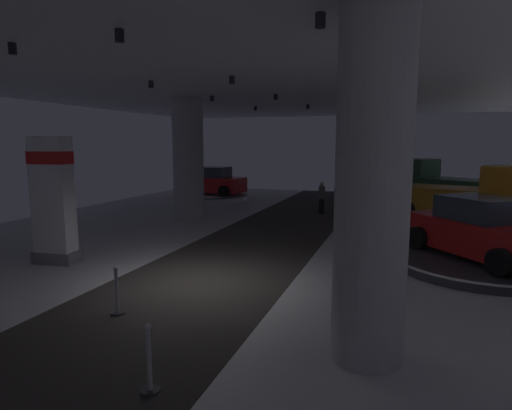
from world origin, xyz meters
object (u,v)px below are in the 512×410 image
at_px(column_left, 188,160).
at_px(column_right, 372,190).
at_px(pickup_truck_deep_right, 439,186).
at_px(display_car_deep_left, 211,182).
at_px(visitor_walking_near, 322,196).
at_px(display_platform_far_right, 457,224).
at_px(brand_sign_pylon, 53,198).
at_px(display_platform_deep_left, 211,196).
at_px(display_platform_deep_right, 444,207).
at_px(display_platform_mid_right, 480,262).
at_px(display_car_mid_right, 482,231).
at_px(pickup_truck_far_right, 467,198).

xyz_separation_m(column_left, column_right, (8.93, -10.80, 0.00)).
height_order(column_right, pickup_truck_deep_right, column_right).
height_order(display_car_deep_left, visitor_walking_near, display_car_deep_left).
bearing_deg(display_platform_far_right, visitor_walking_near, 162.95).
distance_m(column_right, pickup_truck_deep_right, 17.43).
relative_size(brand_sign_pylon, pickup_truck_deep_right, 0.66).
distance_m(column_left, column_right, 14.02).
height_order(display_platform_deep_left, display_car_deep_left, display_car_deep_left).
bearing_deg(column_left, column_right, -50.42).
xyz_separation_m(brand_sign_pylon, display_platform_deep_right, (11.66, 14.24, -1.70)).
xyz_separation_m(display_platform_mid_right, display_platform_far_right, (0.06, 6.04, 0.02)).
relative_size(display_car_mid_right, display_car_deep_left, 1.01).
bearing_deg(pickup_truck_deep_right, display_platform_deep_right, -35.13).
relative_size(column_left, pickup_truck_far_right, 0.97).
bearing_deg(column_left, brand_sign_pylon, -90.88).
xyz_separation_m(column_right, visitor_walking_near, (-3.29, 14.15, -1.84)).
bearing_deg(column_right, pickup_truck_far_right, 76.16).
distance_m(column_left, pickup_truck_far_right, 12.11).
relative_size(column_right, display_car_deep_left, 1.26).
bearing_deg(display_platform_deep_left, column_left, -73.57).
bearing_deg(display_car_deep_left, display_platform_deep_right, -1.64).
height_order(display_platform_deep_right, display_platform_far_right, display_platform_deep_right).
height_order(display_platform_mid_right, pickup_truck_far_right, pickup_truck_far_right).
distance_m(pickup_truck_deep_right, visitor_walking_near, 6.42).
height_order(pickup_truck_deep_right, pickup_truck_far_right, pickup_truck_deep_right).
bearing_deg(display_platform_mid_right, display_platform_far_right, 89.39).
bearing_deg(pickup_truck_far_right, visitor_walking_near, 162.94).
xyz_separation_m(column_right, brand_sign_pylon, (-9.05, 2.79, -0.84)).
relative_size(display_platform_mid_right, display_platform_deep_left, 1.08).
xyz_separation_m(display_platform_far_right, visitor_walking_near, (-6.00, 1.84, 0.72)).
bearing_deg(pickup_truck_far_right, display_car_mid_right, -93.78).
height_order(column_left, display_car_mid_right, column_left).
xyz_separation_m(column_left, display_platform_deep_right, (11.53, 6.23, -2.54)).
bearing_deg(column_right, column_left, 129.58).
xyz_separation_m(brand_sign_pylon, display_car_deep_left, (-1.80, 14.63, -0.79)).
bearing_deg(display_platform_deep_left, display_platform_mid_right, -39.50).
xyz_separation_m(brand_sign_pylon, visitor_walking_near, (5.76, 11.36, -1.00)).
bearing_deg(visitor_walking_near, display_platform_mid_right, -53.02).
relative_size(display_platform_deep_right, pickup_truck_deep_right, 1.02).
relative_size(brand_sign_pylon, display_car_mid_right, 0.83).
height_order(column_left, display_platform_deep_right, column_left).
height_order(display_platform_mid_right, display_platform_deep_left, display_platform_deep_left).
bearing_deg(pickup_truck_deep_right, column_left, -150.37).
height_order(column_right, display_platform_mid_right, column_right).
bearing_deg(column_right, display_platform_mid_right, 67.20).
distance_m(display_platform_mid_right, display_platform_deep_left, 17.52).
relative_size(display_car_mid_right, display_platform_far_right, 0.72).
height_order(pickup_truck_deep_right, display_platform_far_right, pickup_truck_deep_right).
xyz_separation_m(brand_sign_pylon, display_platform_deep_left, (-1.83, 14.63, -1.71)).
height_order(display_platform_mid_right, display_platform_far_right, display_platform_far_right).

